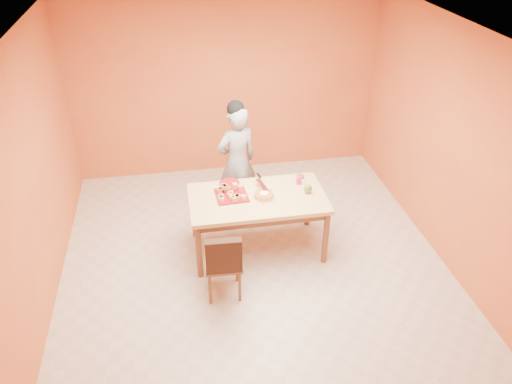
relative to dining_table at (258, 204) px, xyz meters
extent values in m
plane|color=beige|center=(-0.09, -0.37, -0.67)|extent=(5.00, 5.00, 0.00)
plane|color=white|center=(-0.09, -0.37, 2.03)|extent=(5.00, 5.00, 0.00)
plane|color=#CB6F2F|center=(-0.09, 2.13, 0.68)|extent=(4.50, 0.00, 4.50)
plane|color=#CB6F2F|center=(-2.34, -0.37, 0.68)|extent=(0.00, 5.00, 5.00)
plane|color=#CB6F2F|center=(2.16, -0.37, 0.68)|extent=(0.00, 5.00, 5.00)
cube|color=tan|center=(0.00, 0.00, 0.07)|extent=(1.60, 0.90, 0.05)
cube|color=brown|center=(0.00, 0.00, -0.01)|extent=(1.48, 0.78, 0.10)
cylinder|color=brown|center=(-0.74, -0.39, -0.31)|extent=(0.07, 0.07, 0.71)
cylinder|color=brown|center=(-0.74, 0.39, -0.31)|extent=(0.07, 0.07, 0.71)
cylinder|color=brown|center=(0.74, -0.39, -0.31)|extent=(0.07, 0.07, 0.71)
cylinder|color=brown|center=(0.74, 0.39, -0.31)|extent=(0.07, 0.07, 0.71)
imported|color=gray|center=(-0.12, 0.88, 0.10)|extent=(0.65, 0.54, 1.54)
cube|color=maroon|center=(-0.30, 0.07, 0.10)|extent=(0.38, 0.38, 0.02)
cylinder|color=maroon|center=(-0.28, 0.35, 0.10)|extent=(0.29, 0.29, 0.01)
cylinder|color=silver|center=(0.07, -0.03, 0.10)|extent=(0.33, 0.33, 0.01)
cylinder|color=orange|center=(0.07, -0.03, 0.13)|extent=(0.24, 0.24, 0.05)
cube|color=silver|center=(0.08, 0.15, 0.16)|extent=(0.11, 0.30, 0.01)
ellipsoid|color=olive|center=(0.60, -0.02, 0.16)|extent=(0.11, 0.09, 0.12)
cylinder|color=#B81B67|center=(0.55, 0.21, 0.14)|extent=(0.08, 0.08, 0.09)
cylinder|color=#33210E|center=(0.60, 0.35, 0.11)|extent=(0.10, 0.10, 0.03)
camera|label=1|loc=(-0.88, -4.83, 3.24)|focal=35.00mm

